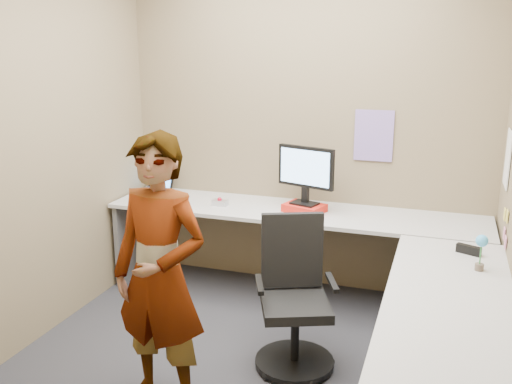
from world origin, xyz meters
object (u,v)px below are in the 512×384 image
(desk, at_px, (333,260))
(person, at_px, (160,276))
(office_chair, at_px, (294,307))
(monitor, at_px, (306,170))

(desk, bearing_deg, person, -126.21)
(person, bearing_deg, office_chair, 54.69)
(desk, xyz_separation_m, monitor, (-0.35, 0.59, 0.47))
(desk, xyz_separation_m, office_chair, (-0.17, -0.37, -0.20))
(monitor, bearing_deg, office_chair, -62.62)
(person, bearing_deg, desk, 60.25)
(desk, height_order, office_chair, office_chair)
(office_chair, height_order, person, person)
(office_chair, bearing_deg, monitor, 77.95)
(desk, distance_m, person, 1.29)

